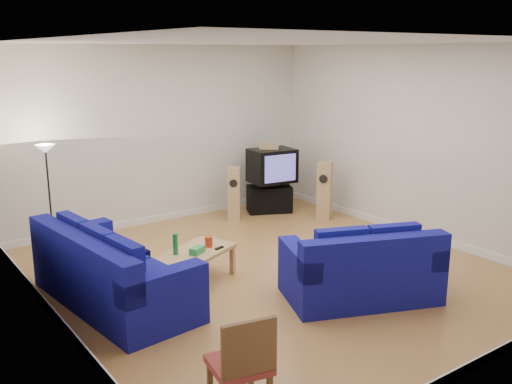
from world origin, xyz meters
TOP-DOWN VIEW (x-y plane):
  - room at (0.00, 0.00)m, footprint 6.01×6.51m
  - sofa_three_seat at (-2.29, 0.32)m, footprint 1.34×2.59m
  - sofa_loveseat at (0.36, -1.40)m, footprint 2.13×1.67m
  - coffee_table at (-1.15, 0.27)m, footprint 1.41×1.09m
  - bottle at (-1.36, 0.33)m, footprint 0.07×0.07m
  - tissue_box at (-1.11, 0.19)m, footprint 0.25×0.20m
  - red_canister at (-0.85, 0.33)m, footprint 0.14×0.14m
  - remote at (-0.77, 0.18)m, footprint 0.15×0.09m
  - tv_stand at (1.89, 2.57)m, footprint 0.96×0.79m
  - av_receiver at (1.90, 2.62)m, footprint 0.52×0.50m
  - television at (1.90, 2.51)m, footprint 0.90×0.72m
  - centre_speaker at (1.86, 2.56)m, footprint 0.37×0.36m
  - speaker_left at (1.02, 2.53)m, footprint 0.36×0.37m
  - speaker_right at (2.45, 1.59)m, footprint 0.41×0.39m
  - floor_lamp at (-2.31, 2.61)m, footprint 0.29×0.29m
  - dining_chair at (-2.27, -2.57)m, footprint 0.56×0.56m

SIDE VIEW (x-z plane):
  - tv_stand at x=1.89m, z-range 0.00..0.52m
  - sofa_loveseat at x=0.36m, z-range -0.11..0.82m
  - sofa_three_seat at x=-2.29m, z-range -0.12..0.84m
  - coffee_table at x=-1.15m, z-range 0.17..0.63m
  - remote at x=-0.77m, z-range 0.46..0.48m
  - speaker_left at x=1.02m, z-range 0.00..0.99m
  - tissue_box at x=-1.11m, z-range 0.46..0.55m
  - red_canister at x=-0.85m, z-range 0.46..0.61m
  - speaker_right at x=2.45m, z-range 0.00..1.08m
  - dining_chair at x=-2.27m, z-range 0.06..1.05m
  - av_receiver at x=1.90m, z-range 0.52..0.61m
  - bottle at x=-1.36m, z-range 0.46..0.74m
  - television at x=1.90m, z-range 0.61..1.26m
  - centre_speaker at x=1.86m, z-range 1.26..1.39m
  - floor_lamp at x=-2.31m, z-range 0.56..2.28m
  - room at x=0.00m, z-range -0.06..3.15m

